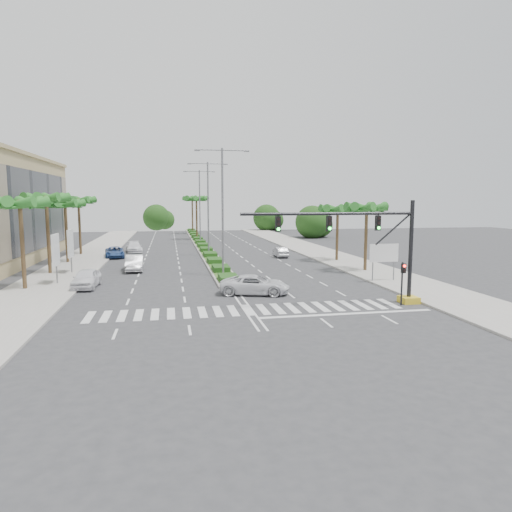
# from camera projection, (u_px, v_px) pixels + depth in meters

# --- Properties ---
(ground) EXTENTS (160.00, 160.00, 0.00)m
(ground) POSITION_uv_depth(u_px,v_px,m) (248.00, 310.00, 30.02)
(ground) COLOR #333335
(ground) RESTS_ON ground
(footpath_right) EXTENTS (6.00, 120.00, 0.15)m
(footpath_right) POSITION_uv_depth(u_px,v_px,m) (349.00, 263.00, 52.34)
(footpath_right) COLOR gray
(footpath_right) RESTS_ON ground
(footpath_left) EXTENTS (6.00, 120.00, 0.15)m
(footpath_left) POSITION_uv_depth(u_px,v_px,m) (69.00, 270.00, 46.67)
(footpath_left) COLOR gray
(footpath_left) RESTS_ON ground
(median) EXTENTS (2.20, 75.00, 0.20)m
(median) POSITION_uv_depth(u_px,v_px,m) (201.00, 244.00, 73.87)
(median) COLOR gray
(median) RESTS_ON ground
(median_grass) EXTENTS (1.80, 75.00, 0.04)m
(median_grass) POSITION_uv_depth(u_px,v_px,m) (201.00, 243.00, 73.86)
(median_grass) COLOR #3A5F20
(median_grass) RESTS_ON median
(signal_gantry) EXTENTS (12.60, 1.20, 7.20)m
(signal_gantry) POSITION_uv_depth(u_px,v_px,m) (381.00, 255.00, 31.32)
(signal_gantry) COLOR gold
(signal_gantry) RESTS_ON ground
(pedestrian_signal) EXTENTS (0.28, 0.36, 3.00)m
(pedestrian_signal) POSITION_uv_depth(u_px,v_px,m) (403.00, 276.00, 31.08)
(pedestrian_signal) COLOR black
(pedestrian_signal) RESTS_ON ground
(direction_sign) EXTENTS (2.70, 0.11, 3.40)m
(direction_sign) POSITION_uv_depth(u_px,v_px,m) (384.00, 255.00, 40.02)
(direction_sign) COLOR slate
(direction_sign) RESTS_ON ground
(billboard_near) EXTENTS (0.18, 2.10, 4.35)m
(billboard_near) POSITION_uv_depth(u_px,v_px,m) (56.00, 250.00, 38.65)
(billboard_near) COLOR slate
(billboard_near) RESTS_ON ground
(billboard_far) EXTENTS (0.18, 2.10, 4.35)m
(billboard_far) POSITION_uv_depth(u_px,v_px,m) (70.00, 244.00, 44.50)
(billboard_far) COLOR slate
(billboard_far) RESTS_ON ground
(palm_left_near) EXTENTS (4.57, 4.68, 7.55)m
(palm_left_near) POSITION_uv_depth(u_px,v_px,m) (20.00, 207.00, 35.88)
(palm_left_near) COLOR brown
(palm_left_near) RESTS_ON ground
(palm_left_mid) EXTENTS (4.57, 4.68, 7.95)m
(palm_left_mid) POSITION_uv_depth(u_px,v_px,m) (46.00, 201.00, 43.63)
(palm_left_mid) COLOR brown
(palm_left_mid) RESTS_ON ground
(palm_left_far) EXTENTS (4.57, 4.68, 7.35)m
(palm_left_far) POSITION_uv_depth(u_px,v_px,m) (65.00, 206.00, 51.50)
(palm_left_far) COLOR brown
(palm_left_far) RESTS_ON ground
(palm_left_end) EXTENTS (4.57, 4.68, 7.75)m
(palm_left_end) POSITION_uv_depth(u_px,v_px,m) (79.00, 203.00, 59.25)
(palm_left_end) COLOR brown
(palm_left_end) RESTS_ON ground
(palm_right_near) EXTENTS (4.57, 4.68, 7.05)m
(palm_right_near) POSITION_uv_depth(u_px,v_px,m) (367.00, 210.00, 45.61)
(palm_right_near) COLOR brown
(palm_right_near) RESTS_ON ground
(palm_right_far) EXTENTS (4.57, 4.68, 6.75)m
(palm_right_far) POSITION_uv_depth(u_px,v_px,m) (338.00, 211.00, 53.44)
(palm_right_far) COLOR brown
(palm_right_far) RESTS_ON ground
(palm_median_a) EXTENTS (4.57, 4.68, 8.05)m
(palm_median_a) POSITION_uv_depth(u_px,v_px,m) (196.00, 200.00, 82.76)
(palm_median_a) COLOR brown
(palm_median_a) RESTS_ON ground
(palm_median_b) EXTENTS (4.57, 4.68, 8.05)m
(palm_median_b) POSITION_uv_depth(u_px,v_px,m) (192.00, 200.00, 97.39)
(palm_median_b) COLOR brown
(palm_median_b) RESTS_ON ground
(streetlight_near) EXTENTS (5.10, 0.25, 12.00)m
(streetlight_near) POSITION_uv_depth(u_px,v_px,m) (223.00, 204.00, 42.84)
(streetlight_near) COLOR slate
(streetlight_near) RESTS_ON ground
(streetlight_mid) EXTENTS (5.10, 0.25, 12.00)m
(streetlight_mid) POSITION_uv_depth(u_px,v_px,m) (208.00, 203.00, 58.43)
(streetlight_mid) COLOR slate
(streetlight_mid) RESTS_ON ground
(streetlight_far) EXTENTS (5.10, 0.25, 12.00)m
(streetlight_far) POSITION_uv_depth(u_px,v_px,m) (200.00, 203.00, 74.03)
(streetlight_far) COLOR slate
(streetlight_far) RESTS_ON ground
(car_parked_a) EXTENTS (2.07, 4.69, 1.57)m
(car_parked_a) POSITION_uv_depth(u_px,v_px,m) (86.00, 278.00, 37.58)
(car_parked_a) COLOR white
(car_parked_a) RESTS_ON ground
(car_parked_b) EXTENTS (1.89, 4.94, 1.61)m
(car_parked_b) POSITION_uv_depth(u_px,v_px,m) (134.00, 263.00, 46.69)
(car_parked_b) COLOR silver
(car_parked_b) RESTS_ON ground
(car_parked_c) EXTENTS (2.89, 5.16, 1.36)m
(car_parked_c) POSITION_uv_depth(u_px,v_px,m) (115.00, 252.00, 57.37)
(car_parked_c) COLOR #2D4D8B
(car_parked_c) RESTS_ON ground
(car_parked_d) EXTENTS (2.67, 5.16, 1.43)m
(car_parked_d) POSITION_uv_depth(u_px,v_px,m) (134.00, 247.00, 63.32)
(car_parked_d) COLOR white
(car_parked_d) RESTS_ON ground
(car_crossing) EXTENTS (5.79, 3.77, 1.48)m
(car_crossing) POSITION_uv_depth(u_px,v_px,m) (255.00, 285.00, 35.01)
(car_crossing) COLOR silver
(car_crossing) RESTS_ON ground
(car_right) EXTENTS (1.39, 3.90, 1.28)m
(car_right) POSITION_uv_depth(u_px,v_px,m) (280.00, 252.00, 58.02)
(car_right) COLOR #A3A2A7
(car_right) RESTS_ON ground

